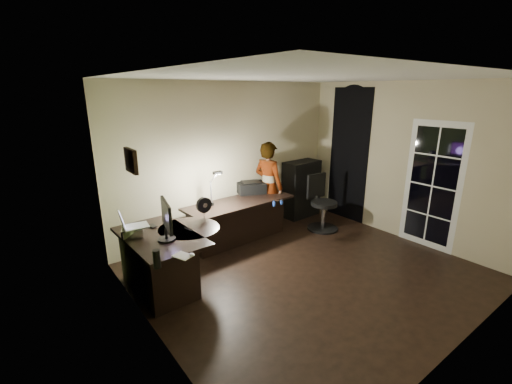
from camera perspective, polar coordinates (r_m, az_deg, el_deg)
floor at (r=5.17m, az=8.63°, el=-13.15°), size 4.50×4.00×0.01m
ceiling at (r=4.50m, az=10.18°, el=18.41°), size 4.50×4.00×0.01m
wall_back at (r=6.16m, az=-4.29°, el=5.38°), size 4.50×0.01×2.70m
wall_front at (r=3.66m, az=32.75°, el=-5.22°), size 4.50×0.01×2.70m
wall_left at (r=3.45m, az=-17.57°, el=-4.44°), size 0.01×4.00×2.70m
wall_right at (r=6.45m, az=23.37°, el=4.56°), size 0.01×4.00×2.70m
green_wall_overlay at (r=3.46m, az=-17.34°, el=-4.39°), size 0.00×4.00×2.70m
arched_doorway at (r=7.06m, az=15.19°, el=5.88°), size 0.01×0.90×2.60m
french_door at (r=6.25m, az=27.30°, el=0.89°), size 0.02×0.92×2.10m
framed_picture at (r=3.74m, az=-20.13°, el=4.91°), size 0.04×0.30×0.25m
desk_left at (r=4.73m, az=-15.37°, el=-11.24°), size 0.87×1.36×0.77m
desk_right at (r=5.95m, az=-2.71°, el=-4.92°), size 1.97×0.76×0.73m
cabinet at (r=7.15m, az=7.53°, el=0.52°), size 0.80×0.43×1.16m
laptop_stand at (r=4.61m, az=-19.85°, el=-6.25°), size 0.32×0.29×0.11m
laptop at (r=4.56m, az=-19.58°, el=-4.16°), size 0.38×0.36×0.23m
monitor at (r=4.33m, az=-14.82°, el=-5.51°), size 0.23×0.55×0.36m
mouse at (r=3.92m, az=-10.64°, el=-10.23°), size 0.08×0.10×0.03m
phone at (r=4.86m, az=-16.87°, el=-5.40°), size 0.09×0.15×0.01m
pen at (r=4.63m, az=-11.29°, el=-6.11°), size 0.04×0.15×0.01m
speaker at (r=3.73m, az=-16.21°, el=-10.66°), size 0.09×0.09×0.20m
notepad at (r=3.94m, az=-12.11°, el=-10.36°), size 0.21×0.25×0.01m
desk_fan at (r=5.00m, az=-8.69°, el=-2.80°), size 0.24×0.13×0.36m
headphones at (r=5.65m, az=3.67°, el=-1.75°), size 0.22×0.16×0.10m
printer at (r=6.30m, az=-0.84°, el=0.79°), size 0.60×0.53×0.22m
desk_lamp at (r=5.57m, az=-7.54°, el=0.91°), size 0.22×0.33×0.66m
office_chair at (r=6.52m, az=11.26°, el=-1.85°), size 0.63×0.63×1.04m
person at (r=6.35m, az=2.09°, el=0.96°), size 0.51×0.67×1.67m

